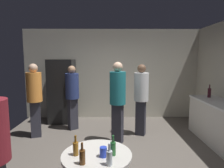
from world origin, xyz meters
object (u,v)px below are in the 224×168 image
wine_bottle_on_counter (209,93)px  person_in_teal_shirt (118,96)px  beer_bottle_brown (82,156)px  beer_bottle_green (113,148)px  foreground_table (97,163)px  person_in_white_shirt (141,94)px  plastic_cup_blue (103,152)px  beer_bottle_amber (76,148)px  person_in_orange_shirt (34,95)px  refrigerator (62,91)px  person_in_navy_shirt (72,93)px  beer_bottle_clear (109,157)px

wine_bottle_on_counter → person_in_teal_shirt: (-2.20, -0.49, 0.01)m
beer_bottle_brown → beer_bottle_green: bearing=30.6°
foreground_table → beer_bottle_brown: bearing=-121.7°
foreground_table → beer_bottle_brown: (-0.13, -0.21, 0.19)m
beer_bottle_brown → person_in_white_shirt: size_ratio=0.14×
plastic_cup_blue → beer_bottle_brown: bearing=-144.2°
plastic_cup_blue → person_in_white_shirt: (0.81, 2.45, 0.20)m
person_in_teal_shirt → person_in_white_shirt: bearing=151.6°
beer_bottle_amber → person_in_white_shirt: bearing=65.2°
person_in_orange_shirt → beer_bottle_brown: bearing=12.2°
beer_bottle_amber → beer_bottle_green: bearing=-0.1°
plastic_cup_blue → beer_bottle_green: bearing=18.8°
refrigerator → person_in_orange_shirt: (-0.35, -1.12, 0.10)m
person_in_navy_shirt → wine_bottle_on_counter: bearing=47.4°
plastic_cup_blue → person_in_navy_shirt: 2.98m
refrigerator → beer_bottle_amber: size_ratio=7.83×
foreground_table → beer_bottle_amber: (-0.23, -0.03, 0.19)m
wine_bottle_on_counter → beer_bottle_clear: wine_bottle_on_counter is taller
beer_bottle_brown → beer_bottle_green: same height
person_in_teal_shirt → person_in_white_shirt: person_in_teal_shirt is taller
wine_bottle_on_counter → beer_bottle_brown: wine_bottle_on_counter is taller
wine_bottle_on_counter → foreground_table: size_ratio=0.39×
beer_bottle_amber → beer_bottle_green: same height
plastic_cup_blue → person_in_teal_shirt: person_in_teal_shirt is taller
refrigerator → plastic_cup_blue: bearing=-69.5°
beer_bottle_clear → refrigerator: bearing=110.6°
foreground_table → person_in_teal_shirt: size_ratio=0.46×
beer_bottle_amber → person_in_navy_shirt: bearing=101.6°
person_in_orange_shirt → person_in_white_shirt: size_ratio=1.01×
beer_bottle_brown → person_in_navy_shirt: (-0.68, 2.99, 0.14)m
foreground_table → beer_bottle_amber: beer_bottle_amber is taller
person_in_white_shirt → wine_bottle_on_counter: bearing=114.4°
beer_bottle_amber → person_in_navy_shirt: person_in_navy_shirt is taller
beer_bottle_amber → person_in_orange_shirt: size_ratio=0.13×
beer_bottle_clear → plastic_cup_blue: bearing=111.2°
person_in_teal_shirt → beer_bottle_brown: bearing=11.4°
beer_bottle_clear → person_in_navy_shirt: person_in_navy_shirt is taller
beer_bottle_amber → person_in_white_shirt: (1.11, 2.41, 0.17)m
wine_bottle_on_counter → person_in_navy_shirt: size_ratio=0.19×
beer_bottle_amber → beer_bottle_clear: (0.38, -0.21, 0.00)m
beer_bottle_green → beer_bottle_brown: bearing=-149.4°
beer_bottle_clear → person_in_white_shirt: bearing=74.3°
person_in_navy_shirt → plastic_cup_blue: bearing=-19.1°
wine_bottle_on_counter → person_in_navy_shirt: (-3.32, 0.36, -0.06)m
beer_bottle_green → person_in_navy_shirt: 2.98m
wine_bottle_on_counter → beer_bottle_brown: (-2.65, -2.64, -0.20)m
refrigerator → beer_bottle_green: bearing=-67.7°
foreground_table → plastic_cup_blue: 0.19m
foreground_table → person_in_white_shirt: size_ratio=0.47×
beer_bottle_brown → person_in_teal_shirt: person_in_teal_shirt is taller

